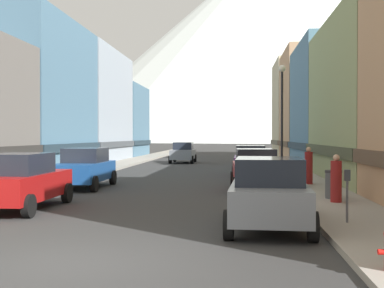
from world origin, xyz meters
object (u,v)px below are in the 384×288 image
(car_right_0, at_px, (269,193))
(pedestrian_0, at_px, (309,167))
(car_driving_0, at_px, (183,152))
(streetlamp_right, at_px, (282,104))
(car_left_0, at_px, (21,181))
(parking_meter_near, at_px, (347,188))
(car_right_1, at_px, (255,169))
(potted_plant_0, at_px, (38,167))
(car_left_1, at_px, (84,168))
(car_right_2, at_px, (250,161))
(trash_bin_right, at_px, (333,184))
(pedestrian_1, at_px, (336,180))

(car_right_0, bearing_deg, pedestrian_0, 76.76)
(car_driving_0, xyz_separation_m, streetlamp_right, (6.95, -17.17, 3.09))
(car_left_0, distance_m, streetlamp_right, 14.77)
(parking_meter_near, distance_m, streetlamp_right, 13.98)
(car_left_0, bearing_deg, streetlamp_right, 50.70)
(car_right_1, relative_size, pedestrian_0, 2.65)
(car_right_1, bearing_deg, pedestrian_0, 28.22)
(car_right_1, relative_size, potted_plant_0, 4.20)
(car_left_0, height_order, car_left_1, same)
(potted_plant_0, bearing_deg, car_right_2, 22.56)
(pedestrian_0, bearing_deg, streetlamp_right, 105.01)
(car_right_0, relative_size, car_right_1, 1.01)
(car_right_0, height_order, streetlamp_right, streetlamp_right)
(car_right_0, relative_size, car_right_2, 1.01)
(car_left_1, height_order, car_driving_0, same)
(car_left_0, distance_m, car_left_1, 6.75)
(car_right_0, relative_size, trash_bin_right, 4.57)
(car_right_0, bearing_deg, streetlamp_right, 83.57)
(car_right_0, bearing_deg, car_left_0, 161.08)
(parking_meter_near, distance_m, potted_plant_0, 17.41)
(car_right_2, height_order, trash_bin_right, car_right_2)
(pedestrian_0, bearing_deg, car_right_2, 112.07)
(trash_bin_right, height_order, potted_plant_0, potted_plant_0)
(parking_meter_near, bearing_deg, car_right_1, 102.24)
(car_left_0, height_order, car_right_0, same)
(car_left_1, distance_m, car_right_2, 10.41)
(car_right_0, relative_size, streetlamp_right, 0.76)
(car_right_0, height_order, pedestrian_0, pedestrian_0)
(car_left_0, relative_size, pedestrian_0, 2.62)
(car_left_1, bearing_deg, trash_bin_right, -22.69)
(car_right_2, height_order, potted_plant_0, car_right_2)
(car_right_1, bearing_deg, car_right_2, 90.02)
(car_right_0, distance_m, car_right_1, 9.11)
(car_right_1, distance_m, pedestrian_1, 5.56)
(potted_plant_0, bearing_deg, car_right_1, -14.89)
(car_left_0, bearing_deg, car_left_1, 90.00)
(car_left_1, height_order, streetlamp_right, streetlamp_right)
(potted_plant_0, distance_m, pedestrian_1, 15.41)
(car_right_1, xyz_separation_m, streetlamp_right, (1.55, 4.67, 3.09))
(car_right_0, xyz_separation_m, car_right_1, (0.00, 9.11, 0.00))
(car_right_1, bearing_deg, parking_meter_near, -77.76)
(car_left_0, relative_size, car_driving_0, 1.00)
(parking_meter_near, relative_size, streetlamp_right, 0.23)
(car_driving_0, height_order, pedestrian_0, pedestrian_0)
(car_left_0, distance_m, car_right_1, 10.01)
(car_left_0, xyz_separation_m, car_left_1, (-0.00, 6.75, 0.00))
(car_driving_0, height_order, potted_plant_0, car_driving_0)
(trash_bin_right, relative_size, streetlamp_right, 0.17)
(car_right_2, xyz_separation_m, pedestrian_0, (2.45, -6.05, 0.03))
(trash_bin_right, bearing_deg, car_driving_0, 107.10)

